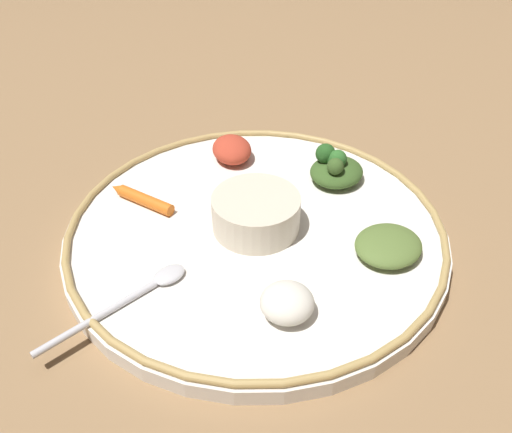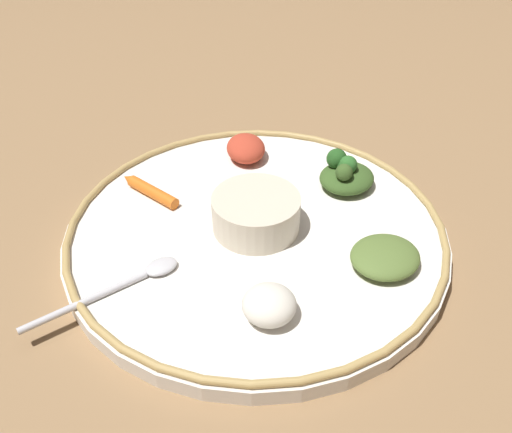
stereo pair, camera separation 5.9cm
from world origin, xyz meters
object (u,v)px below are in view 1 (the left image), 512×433
Objects in this scene: spoon at (138,293)px; center_bowl at (256,212)px; carrot_near_spoon at (141,199)px; greens_pile at (335,168)px.

center_bowl is at bearing 137.59° from spoon.
greens_pile is at bearing 106.66° from carrot_near_spoon.
carrot_near_spoon is (0.07, -0.23, -0.01)m from greens_pile.
spoon is at bearing -42.12° from greens_pile.
spoon is 1.38× the size of greens_pile.
greens_pile reaches higher than spoon.
greens_pile is 1.07× the size of carrot_near_spoon.
carrot_near_spoon is at bearing -103.06° from center_bowl.
spoon is 1.49× the size of carrot_near_spoon.
center_bowl is 1.12× the size of carrot_near_spoon.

